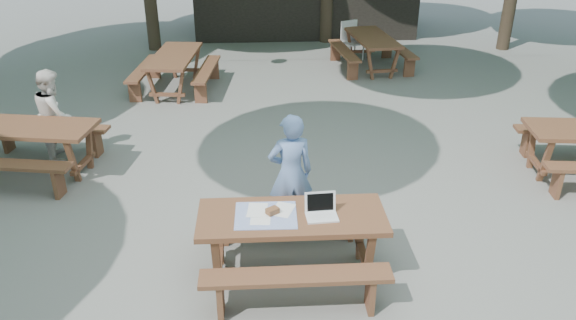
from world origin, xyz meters
The scene contains 10 objects.
ground centered at (0.00, 0.00, 0.00)m, with size 80.00×80.00×0.00m, color slate.
main_picnic_table centered at (-0.56, -0.94, 0.39)m, with size 2.00×1.58×0.75m.
picnic_table_nw centered at (-4.28, 1.70, 0.39)m, with size 2.13×1.87×0.75m.
picnic_table_far_w centered at (-2.56, 5.29, 0.39)m, with size 1.77×2.07×0.75m.
picnic_table_far_e centered at (1.76, 6.53, 0.39)m, with size 1.79×2.08×0.75m.
woman centered at (-0.52, -0.01, 0.76)m, with size 0.55×0.36×1.52m, color #7193CF.
second_person centered at (-4.01, 2.24, 0.71)m, with size 0.69×0.53×1.41m, color white.
plastic_chair centered at (1.44, 7.32, 0.26)m, with size 0.58×0.58×0.90m.
laptop centered at (-0.25, -0.96, 0.81)m, with size 0.35×0.28×0.24m.
tabletop_clutter centered at (-0.82, -0.93, 0.76)m, with size 0.67×0.56×0.08m.
Camera 1 is at (-0.90, -5.97, 3.92)m, focal length 35.00 mm.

